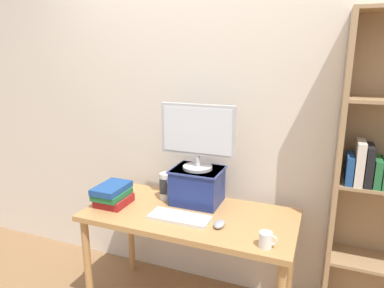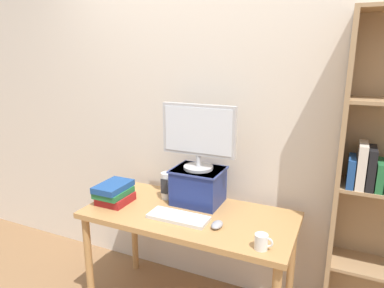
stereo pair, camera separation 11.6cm
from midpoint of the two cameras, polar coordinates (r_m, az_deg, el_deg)
back_wall at (r=2.51m, az=2.10°, el=4.00°), size 7.00×0.08×2.60m
desk at (r=2.32m, az=-1.85°, el=-13.35°), size 1.37×0.65×0.76m
riser_box at (r=2.38m, az=-0.48°, el=-6.84°), size 0.34×0.29×0.25m
computer_monitor at (r=2.27m, az=-0.52°, el=1.62°), size 0.52×0.20×0.44m
keyboard at (r=2.19m, az=-3.61°, el=-12.13°), size 0.39×0.15×0.02m
computer_mouse at (r=2.10m, az=2.97°, el=-13.19°), size 0.06×0.10×0.04m
book_stack at (r=2.45m, az=-14.43°, el=-8.18°), size 0.20×0.27×0.14m
coffee_mug at (r=1.92m, az=10.49°, el=-15.44°), size 0.10×0.07×0.08m
desk_speaker at (r=2.46m, az=-5.76°, el=-7.02°), size 0.09×0.09×0.19m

